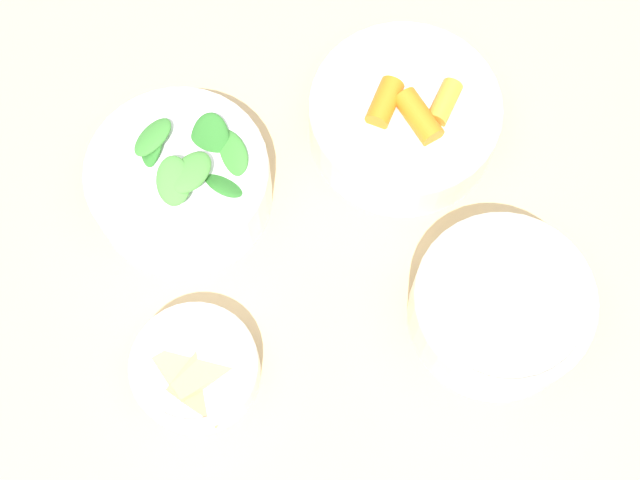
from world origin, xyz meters
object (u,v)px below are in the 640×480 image
bowl_beans_hotdog (499,308)px  bowl_cookies (196,368)px  bowl_greens (182,179)px  bowl_carrots (404,117)px

bowl_beans_hotdog → bowl_cookies: 0.28m
bowl_greens → bowl_beans_hotdog: size_ratio=1.06×
bowl_cookies → bowl_greens: bearing=168.5°
bowl_carrots → bowl_cookies: (0.17, -0.26, -0.01)m
bowl_greens → bowl_cookies: (0.17, -0.04, -0.01)m
bowl_greens → bowl_cookies: 0.18m
bowl_carrots → bowl_cookies: bowl_carrots is taller
bowl_beans_hotdog → bowl_cookies: size_ratio=1.39×
bowl_carrots → bowl_beans_hotdog: bearing=4.8°
bowl_beans_hotdog → bowl_greens: bearing=-130.7°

